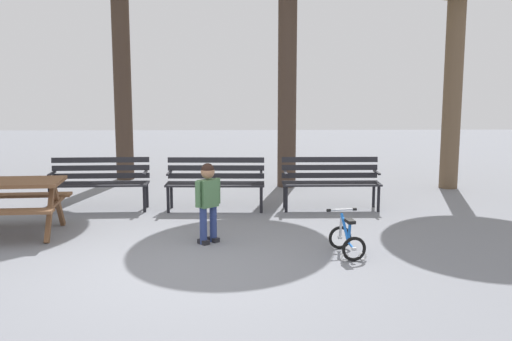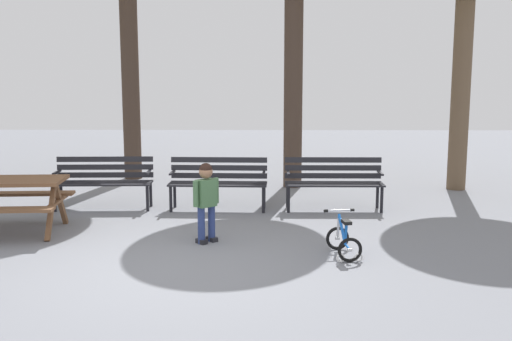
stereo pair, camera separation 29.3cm
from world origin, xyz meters
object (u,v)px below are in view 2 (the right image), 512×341
object	(u,v)px
child_standing	(206,196)
kids_bicycle	(344,240)
park_bench_right	(334,179)
park_bench_far_left	(104,178)
park_bench_left	(218,179)

from	to	relation	value
child_standing	kids_bicycle	bearing A→B (deg)	-18.48
park_bench_right	kids_bicycle	world-z (taller)	park_bench_right
park_bench_far_left	child_standing	size ratio (longest dim) A/B	1.52
park_bench_far_left	park_bench_left	distance (m)	1.91
park_bench_far_left	child_standing	bearing A→B (deg)	-47.35
park_bench_left	kids_bicycle	bearing A→B (deg)	-56.33
child_standing	kids_bicycle	distance (m)	1.88
kids_bicycle	park_bench_far_left	bearing A→B (deg)	143.97
park_bench_left	kids_bicycle	world-z (taller)	park_bench_left
kids_bicycle	park_bench_left	bearing A→B (deg)	123.67
park_bench_right	kids_bicycle	xyz separation A→B (m)	(-0.17, -2.61, -0.31)
park_bench_far_left	park_bench_right	size ratio (longest dim) A/B	1.01
park_bench_left	park_bench_right	bearing A→B (deg)	0.51
park_bench_far_left	kids_bicycle	size ratio (longest dim) A/B	2.69
park_bench_right	kids_bicycle	bearing A→B (deg)	-93.72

